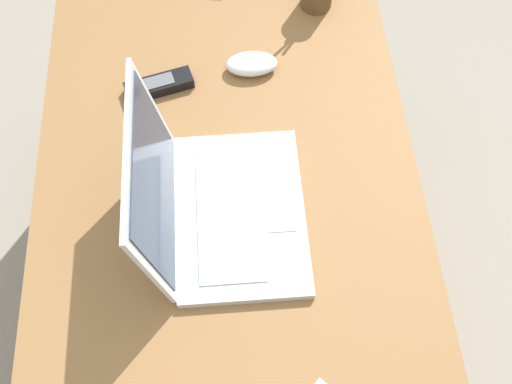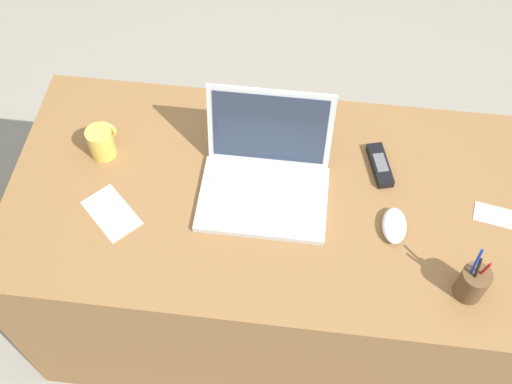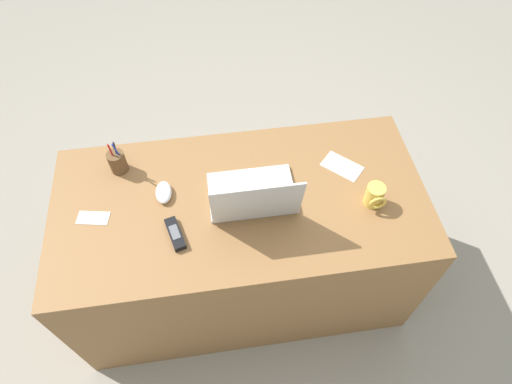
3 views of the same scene
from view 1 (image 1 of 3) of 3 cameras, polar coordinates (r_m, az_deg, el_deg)
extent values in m
plane|color=gray|center=(1.85, -1.66, -11.30)|extent=(6.00, 6.00, 0.00)
cube|color=olive|center=(1.50, -2.02, -6.95)|extent=(1.51, 0.74, 0.73)
cube|color=silver|center=(1.14, -1.46, -1.98)|extent=(0.34, 0.24, 0.02)
cube|color=silver|center=(1.13, -2.55, -1.81)|extent=(0.28, 0.12, 0.00)
cube|color=silver|center=(1.13, 2.22, -1.50)|extent=(0.10, 0.05, 0.00)
cube|color=silver|center=(1.04, -9.58, 0.80)|extent=(0.33, 0.05, 0.24)
cube|color=#283347|center=(1.03, -9.31, 0.85)|extent=(0.30, 0.04, 0.21)
ellipsoid|color=white|center=(1.33, -0.41, 11.75)|extent=(0.06, 0.11, 0.04)
cube|color=black|center=(1.32, -8.93, 9.72)|extent=(0.08, 0.15, 0.02)
cube|color=#595B60|center=(1.31, -9.01, 10.07)|extent=(0.05, 0.07, 0.00)
camera|label=2|loc=(1.18, 90.53, 42.04)|focal=43.85mm
camera|label=3|loc=(1.26, -93.62, 33.63)|focal=30.51mm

